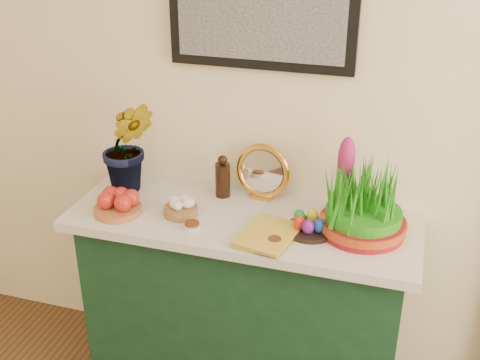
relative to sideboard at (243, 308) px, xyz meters
name	(u,v)px	position (x,y,z in m)	size (l,w,h in m)	color
sideboard	(243,308)	(0.00, 0.00, 0.00)	(1.30, 0.45, 0.85)	#153C22
tablecloth	(244,219)	(0.00, 0.00, 0.45)	(1.40, 0.55, 0.04)	silver
hyacinth_green	(127,132)	(-0.53, 0.07, 0.73)	(0.27, 0.23, 0.54)	#2C7720
apple_bowl	(117,204)	(-0.49, -0.13, 0.51)	(0.22, 0.22, 0.10)	#AE6333
garlic_basket	(181,208)	(-0.24, -0.07, 0.50)	(0.15, 0.15, 0.08)	olive
vinegar_cruet	(223,178)	(-0.13, 0.14, 0.55)	(0.06, 0.06, 0.19)	black
mirror	(263,172)	(0.03, 0.18, 0.58)	(0.24, 0.09, 0.24)	gold
book	(246,228)	(0.05, -0.12, 0.48)	(0.17, 0.25, 0.03)	gold
spice_dish_left	(192,226)	(-0.16, -0.16, 0.48)	(0.07, 0.07, 0.03)	silver
spice_dish_right	(275,242)	(0.17, -0.18, 0.48)	(0.06, 0.06, 0.03)	silver
egg_plate	(310,225)	(0.28, -0.05, 0.49)	(0.21, 0.21, 0.08)	black
hyacinth_pink	(345,182)	(0.38, 0.10, 0.62)	(0.10, 0.10, 0.34)	brown
wheatgrass_sabzeh	(364,205)	(0.47, 0.00, 0.58)	(0.33, 0.33, 0.27)	maroon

